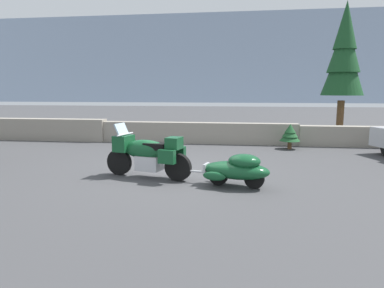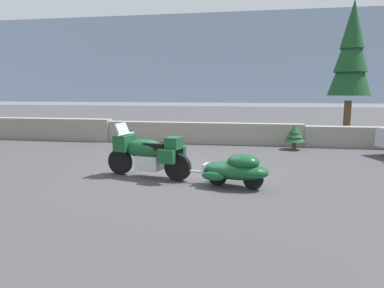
# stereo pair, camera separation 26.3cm
# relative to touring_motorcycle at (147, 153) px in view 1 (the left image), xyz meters

# --- Properties ---
(ground_plane) EXTENTS (80.00, 80.00, 0.00)m
(ground_plane) POSITION_rel_touring_motorcycle_xyz_m (0.56, 0.44, -0.62)
(ground_plane) COLOR #424244
(stone_guard_wall) EXTENTS (24.00, 0.59, 0.95)m
(stone_guard_wall) POSITION_rel_touring_motorcycle_xyz_m (-0.01, 5.81, -0.19)
(stone_guard_wall) COLOR gray
(stone_guard_wall) RESTS_ON ground
(distant_ridgeline) EXTENTS (240.00, 80.00, 16.00)m
(distant_ridgeline) POSITION_rel_touring_motorcycle_xyz_m (0.56, 95.81, 7.38)
(distant_ridgeline) COLOR #8C9EB7
(distant_ridgeline) RESTS_ON ground
(touring_motorcycle) EXTENTS (2.28, 1.07, 1.33)m
(touring_motorcycle) POSITION_rel_touring_motorcycle_xyz_m (0.00, 0.00, 0.00)
(touring_motorcycle) COLOR black
(touring_motorcycle) RESTS_ON ground
(car_shaped_trailer) EXTENTS (2.22, 1.05, 0.76)m
(car_shaped_trailer) POSITION_rel_touring_motorcycle_xyz_m (2.20, -0.54, -0.21)
(car_shaped_trailer) COLOR black
(car_shaped_trailer) RESTS_ON ground
(pine_tree_tall) EXTENTS (1.79, 1.79, 5.96)m
(pine_tree_tall) POSITION_rel_touring_motorcycle_xyz_m (6.67, 7.98, 3.11)
(pine_tree_tall) COLOR brown
(pine_tree_tall) RESTS_ON ground
(pine_sapling_near) EXTENTS (0.75, 0.75, 0.93)m
(pine_sapling_near) POSITION_rel_touring_motorcycle_xyz_m (4.10, 4.89, -0.04)
(pine_sapling_near) COLOR brown
(pine_sapling_near) RESTS_ON ground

